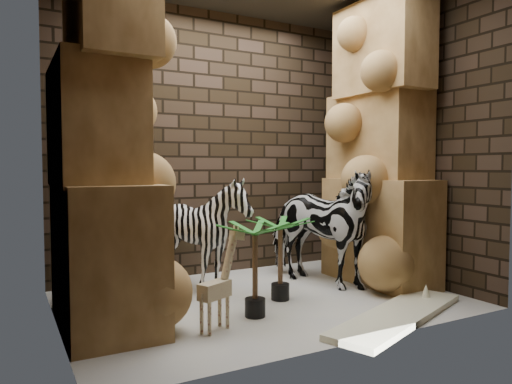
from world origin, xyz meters
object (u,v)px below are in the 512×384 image
palm_front (280,258)px  giraffe_toy (215,279)px  surfboard (398,315)px  zebra_right (317,217)px  zebra_left (202,240)px  palm_back (255,269)px

palm_front → giraffe_toy: bearing=-151.1°
giraffe_toy → surfboard: giraffe_toy is taller
palm_front → surfboard: bearing=-58.6°
zebra_right → giraffe_toy: 1.69m
zebra_left → giraffe_toy: (-0.35, -1.11, -0.12)m
surfboard → palm_back: bearing=128.2°
zebra_right → palm_front: (-0.61, -0.28, -0.33)m
giraffe_toy → palm_back: 0.45m
zebra_left → palm_back: size_ratio=1.44×
palm_back → zebra_left: bearing=94.9°
zebra_left → surfboard: bearing=-34.4°
zebra_right → zebra_left: (-1.13, 0.35, -0.20)m
palm_front → surfboard: (0.56, -0.92, -0.36)m
giraffe_toy → palm_back: bearing=-5.1°
zebra_left → palm_back: (0.08, -0.95, -0.12)m
surfboard → zebra_right: bearing=66.6°
zebra_left → surfboard: zebra_left is taller
palm_back → surfboard: size_ratio=0.46×
zebra_right → surfboard: 1.38m
zebra_right → surfboard: size_ratio=0.84×
zebra_right → palm_front: bearing=-173.7°
zebra_right → palm_front: 0.75m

